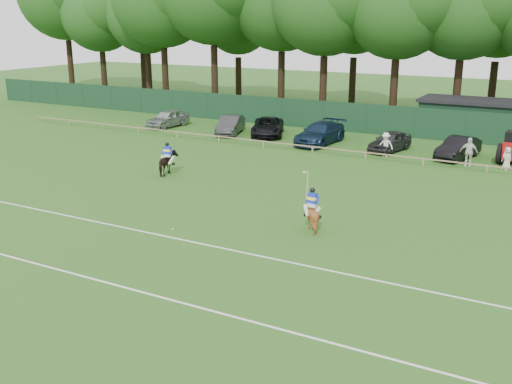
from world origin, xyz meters
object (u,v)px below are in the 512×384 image
Objects in this scene: spectator_right at (507,158)px; sedan_silver at (168,118)px; sedan_grey at (230,125)px; spectator_left at (386,145)px; sedan_navy at (320,133)px; horse_dark at (168,163)px; hatch_grey at (390,141)px; utility_shed at (472,118)px; polo_ball at (173,229)px; horse_chestnut at (312,215)px; spectator_mid at (469,152)px; estate_black at (458,148)px; suv_black at (268,127)px.

sedan_silver is at bearing -144.29° from spectator_right.
sedan_grey is at bearing -145.19° from spectator_right.
sedan_silver is 2.63× the size of spectator_left.
sedan_navy reaches higher than spectator_right.
sedan_navy is at bearing -122.95° from horse_dark.
spectator_right is (7.98, 0.08, -0.12)m from spectator_left.
hatch_grey is 9.79m from utility_shed.
spectator_right is (13.76, -1.86, -0.08)m from sedan_navy.
hatch_grey is 21.77m from polo_ball.
spectator_left is (-1.50, 16.45, 0.13)m from horse_chestnut.
horse_dark is 16.77m from hatch_grey.
sedan_navy is (4.61, 13.40, 0.08)m from horse_dark.
sedan_silver is 2.34× the size of spectator_mid.
utility_shed is at bearing 75.46° from hatch_grey.
sedan_grey is at bearing 114.43° from polo_ball.
sedan_navy is (14.77, -0.23, 0.05)m from sedan_silver.
hatch_grey is 0.95× the size of estate_black.
sedan_grey reaches higher than estate_black.
utility_shed is at bearing 4.17° from suv_black.
spectator_mid reaches higher than hatch_grey.
horse_dark is 20.04m from estate_black.
suv_black is at bearing 173.27° from sedan_navy.
horse_dark is 1.18× the size of spectator_right.
estate_black is 3.79m from spectator_right.
utility_shed is (-1.62, 10.85, 0.58)m from spectator_mid.
polo_ball is at bearing -120.87° from spectator_mid.
estate_black is 0.54× the size of utility_shed.
horse_chestnut is at bearing -67.86° from sedan_grey.
sedan_navy is 13.89m from spectator_right.
spectator_mid is 21.37× the size of polo_ball.
spectator_left is at bearing -146.18° from horse_dark.
spectator_mid is (5.87, -2.07, 0.23)m from hatch_grey.
sedan_navy is 1.24× the size of estate_black.
hatch_grey is at bearing 156.56° from spectator_mid.
spectator_right is 23.06m from polo_ball.
spectator_mid is 10.98m from utility_shed.
horse_chestnut is 16.13× the size of polo_ball.
sedan_navy is 10.40m from estate_black.
estate_black is (15.46, -1.05, 0.01)m from suv_black.
spectator_left is (-4.61, -1.82, 0.11)m from estate_black.
suv_black is 59.00× the size of polo_ball.
suv_black is 5.15m from sedan_navy.
utility_shed is (14.87, 7.79, 0.80)m from suv_black.
horse_chestnut is 22.93m from suv_black.
horse_chestnut is 28.87m from sedan_silver.
estate_black reaches higher than suv_black.
spectator_left is at bearing -139.52° from spectator_right.
sedan_grey is (6.61, -0.14, -0.01)m from sedan_silver.
suv_black is at bearing -102.13° from horse_dark.
spectator_mid reaches higher than sedan_grey.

